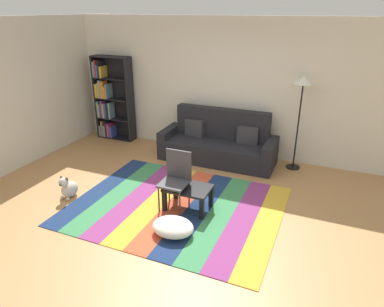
% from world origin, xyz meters
% --- Properties ---
extents(ground_plane, '(14.00, 14.00, 0.00)m').
position_xyz_m(ground_plane, '(0.00, 0.00, 0.00)').
color(ground_plane, '#B27F4C').
extents(back_wall, '(6.80, 0.10, 2.70)m').
position_xyz_m(back_wall, '(0.00, 2.55, 1.35)').
color(back_wall, silver).
rests_on(back_wall, ground_plane).
extents(left_wall, '(0.10, 5.50, 2.70)m').
position_xyz_m(left_wall, '(-3.40, 0.75, 1.35)').
color(left_wall, beige).
rests_on(left_wall, ground_plane).
extents(rug, '(3.12, 2.49, 0.01)m').
position_xyz_m(rug, '(-0.01, 0.09, 0.00)').
color(rug, navy).
rests_on(rug, ground_plane).
extents(couch, '(2.26, 0.80, 1.00)m').
position_xyz_m(couch, '(0.00, 2.02, 0.34)').
color(couch, black).
rests_on(couch, ground_plane).
extents(bookshelf, '(0.90, 0.28, 1.87)m').
position_xyz_m(bookshelf, '(-2.71, 2.31, 0.87)').
color(bookshelf, black).
rests_on(bookshelf, ground_plane).
extents(coffee_table, '(0.68, 0.47, 0.36)m').
position_xyz_m(coffee_table, '(0.18, 0.10, 0.30)').
color(coffee_table, black).
rests_on(coffee_table, rug).
extents(pouf, '(0.57, 0.46, 0.21)m').
position_xyz_m(pouf, '(0.26, -0.58, 0.11)').
color(pouf, white).
rests_on(pouf, rug).
extents(dog, '(0.22, 0.35, 0.40)m').
position_xyz_m(dog, '(-1.72, -0.33, 0.16)').
color(dog, beige).
rests_on(dog, ground_plane).
extents(standing_lamp, '(0.32, 0.32, 1.74)m').
position_xyz_m(standing_lamp, '(1.45, 2.22, 1.45)').
color(standing_lamp, black).
rests_on(standing_lamp, ground_plane).
extents(tv_remote, '(0.09, 0.16, 0.02)m').
position_xyz_m(tv_remote, '(0.12, 0.11, 0.38)').
color(tv_remote, black).
rests_on(tv_remote, coffee_table).
extents(folding_chair, '(0.40, 0.40, 0.90)m').
position_xyz_m(folding_chair, '(0.00, 0.09, 0.53)').
color(folding_chair, '#38383D').
rests_on(folding_chair, ground_plane).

